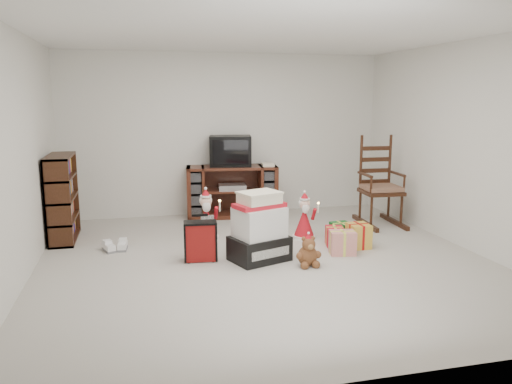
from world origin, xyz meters
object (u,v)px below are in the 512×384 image
at_px(tv_stand, 232,191).
at_px(gift_cluster, 344,236).
at_px(gift_pile, 259,231).
at_px(red_suitcase, 201,241).
at_px(teddy_bear, 308,253).
at_px(santa_figurine, 304,220).
at_px(bookshelf, 63,199).
at_px(sneaker_pair, 116,247).
at_px(crt_television, 230,151).
at_px(rocking_chair, 379,193).
at_px(mrs_claus_figurine, 206,220).

distance_m(tv_stand, gift_cluster, 2.18).
height_order(gift_pile, gift_cluster, gift_pile).
bearing_deg(red_suitcase, teddy_bear, -16.19).
bearing_deg(santa_figurine, bookshelf, 167.38).
relative_size(tv_stand, bookshelf, 1.29).
height_order(bookshelf, sneaker_pair, bookshelf).
bearing_deg(red_suitcase, gift_pile, -6.34).
bearing_deg(crt_television, gift_pile, -82.87).
bearing_deg(gift_pile, tv_stand, 67.20).
distance_m(rocking_chair, gift_cluster, 1.38).
bearing_deg(santa_figurine, mrs_claus_figurine, 168.14).
bearing_deg(bookshelf, mrs_claus_figurine, -13.15).
relative_size(gift_pile, sneaker_pair, 2.45).
distance_m(bookshelf, teddy_bear, 3.26).
xyz_separation_m(red_suitcase, gift_cluster, (1.80, 0.14, -0.10)).
bearing_deg(mrs_claus_figurine, gift_pile, -65.46).
xyz_separation_m(gift_pile, mrs_claus_figurine, (-0.46, 1.01, -0.08)).
distance_m(tv_stand, mrs_claus_figurine, 1.31).
relative_size(teddy_bear, santa_figurine, 0.53).
xyz_separation_m(bookshelf, gift_pile, (2.26, -1.43, -0.19)).
height_order(red_suitcase, teddy_bear, red_suitcase).
bearing_deg(mrs_claus_figurine, crt_television, 65.26).
bearing_deg(crt_television, santa_figurine, -55.04).
bearing_deg(gift_pile, mrs_claus_figurine, 94.61).
relative_size(rocking_chair, red_suitcase, 2.52).
height_order(rocking_chair, gift_cluster, rocking_chair).
bearing_deg(gift_pile, red_suitcase, 147.87).
distance_m(rocking_chair, santa_figurine, 1.41).
xyz_separation_m(rocking_chair, gift_cluster, (-0.94, -0.95, -0.32)).
bearing_deg(gift_cluster, bookshelf, 161.40).
bearing_deg(bookshelf, gift_cluster, -18.60).
bearing_deg(teddy_bear, crt_television, 98.41).
bearing_deg(bookshelf, red_suitcase, -38.70).
height_order(bookshelf, teddy_bear, bookshelf).
relative_size(teddy_bear, sneaker_pair, 1.04).
relative_size(red_suitcase, santa_figurine, 0.86).
bearing_deg(sneaker_pair, gift_pile, -35.46).
distance_m(gift_pile, gift_cluster, 1.21).
xyz_separation_m(rocking_chair, sneaker_pair, (-3.70, -0.46, -0.41)).
relative_size(bookshelf, gift_pile, 1.43).
relative_size(tv_stand, gift_pile, 1.84).
bearing_deg(rocking_chair, gift_pile, -146.61).
distance_m(red_suitcase, mrs_claus_figurine, 0.89).
bearing_deg(rocking_chair, gift_cluster, -131.83).
height_order(tv_stand, bookshelf, bookshelf).
bearing_deg(bookshelf, crt_television, 18.53).
relative_size(red_suitcase, sneaker_pair, 1.68).
distance_m(bookshelf, crt_television, 2.53).
distance_m(teddy_bear, sneaker_pair, 2.34).
height_order(mrs_claus_figurine, crt_television, crt_television).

